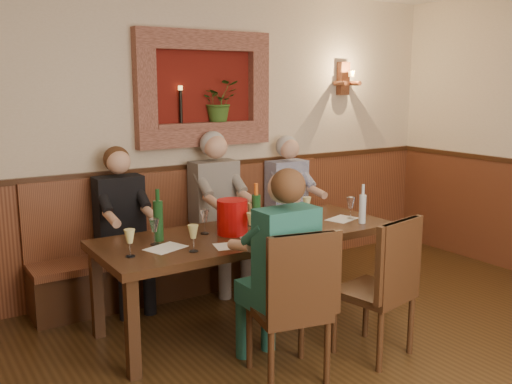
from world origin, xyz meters
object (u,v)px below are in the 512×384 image
(chair_near_right, at_px, (375,315))
(spittoon_bucket, at_px, (232,217))
(bench, at_px, (196,253))
(person_bench_left, at_px, (124,242))
(wine_bottle_green_a, at_px, (256,213))
(dining_table, at_px, (249,241))
(chair_near_left, at_px, (289,335))
(person_bench_mid, at_px, (219,224))
(person_bench_right, at_px, (292,216))
(wine_bottle_green_b, at_px, (158,220))
(person_chair_front, at_px, (278,289))
(water_bottle, at_px, (362,208))

(chair_near_right, distance_m, spittoon_bucket, 1.29)
(bench, bearing_deg, person_bench_left, -171.83)
(bench, height_order, wine_bottle_green_a, wine_bottle_green_a)
(dining_table, height_order, wine_bottle_green_a, wine_bottle_green_a)
(bench, distance_m, person_bench_left, 0.77)
(chair_near_left, height_order, wine_bottle_green_a, wine_bottle_green_a)
(chair_near_left, height_order, person_bench_left, person_bench_left)
(person_bench_mid, relative_size, person_bench_right, 1.06)
(person_bench_left, distance_m, wine_bottle_green_b, 0.78)
(bench, xyz_separation_m, wine_bottle_green_a, (0.03, -1.00, 0.58))
(bench, bearing_deg, chair_near_right, -76.80)
(person_bench_left, height_order, wine_bottle_green_b, person_bench_left)
(person_bench_left, xyz_separation_m, wine_bottle_green_b, (0.02, -0.70, 0.34))
(person_bench_left, bearing_deg, wine_bottle_green_b, -88.05)
(wine_bottle_green_a, bearing_deg, person_bench_mid, 79.51)
(bench, xyz_separation_m, chair_near_right, (0.45, -1.91, -0.03))
(dining_table, distance_m, person_chair_front, 0.83)
(dining_table, bearing_deg, bench, 90.00)
(chair_near_left, bearing_deg, water_bottle, 39.45)
(bench, distance_m, chair_near_right, 1.97)
(person_bench_right, xyz_separation_m, wine_bottle_green_a, (-1.01, -0.90, 0.34))
(person_chair_front, relative_size, wine_bottle_green_b, 3.54)
(spittoon_bucket, xyz_separation_m, wine_bottle_green_a, (0.17, -0.07, 0.03))
(chair_near_right, bearing_deg, bench, 91.82)
(person_bench_right, bearing_deg, person_bench_mid, -179.82)
(bench, distance_m, person_bench_right, 1.07)
(person_bench_mid, relative_size, person_chair_front, 1.06)
(wine_bottle_green_a, xyz_separation_m, wine_bottle_green_b, (-0.73, 0.20, -0.00))
(person_chair_front, relative_size, spittoon_bucket, 5.14)
(person_chair_front, bearing_deg, person_bench_left, 106.18)
(chair_near_right, distance_m, person_bench_right, 1.92)
(chair_near_left, height_order, spittoon_bucket, spittoon_bucket)
(chair_near_left, height_order, person_chair_front, person_chair_front)
(wine_bottle_green_a, bearing_deg, wine_bottle_green_b, 164.80)
(chair_near_left, distance_m, water_bottle, 1.48)
(person_bench_mid, bearing_deg, wine_bottle_green_b, -142.17)
(person_bench_right, bearing_deg, person_chair_front, -128.64)
(person_bench_right, height_order, water_bottle, person_bench_right)
(chair_near_left, xyz_separation_m, person_bench_left, (-0.47, 1.75, 0.27))
(bench, height_order, chair_near_right, bench)
(dining_table, bearing_deg, spittoon_bucket, 176.27)
(person_bench_mid, distance_m, person_bench_right, 0.84)
(spittoon_bucket, relative_size, water_bottle, 0.82)
(person_chair_front, height_order, wine_bottle_green_a, person_chair_front)
(chair_near_right, bearing_deg, person_chair_front, 153.39)
(person_bench_right, distance_m, person_chair_front, 2.07)
(bench, bearing_deg, spittoon_bucket, -98.79)
(bench, relative_size, person_bench_left, 2.17)
(person_bench_mid, bearing_deg, chair_near_left, -104.72)
(wine_bottle_green_b, relative_size, water_bottle, 1.19)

